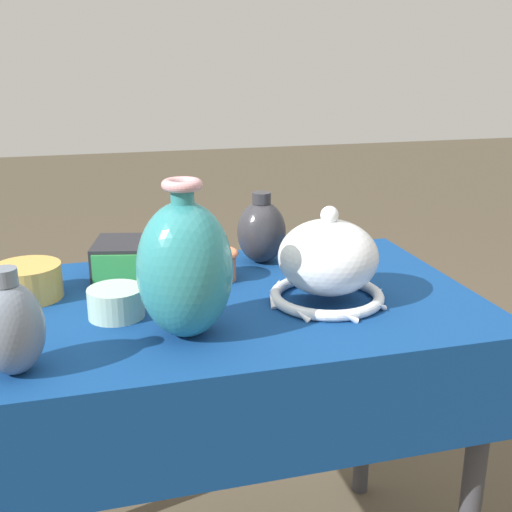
# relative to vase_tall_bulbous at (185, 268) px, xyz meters

# --- Properties ---
(display_table) EXTENTS (1.00, 0.63, 0.74)m
(display_table) POSITION_rel_vase_tall_bulbous_xyz_m (0.11, 0.14, -0.22)
(display_table) COLOR #38383D
(display_table) RESTS_ON ground_plane
(vase_tall_bulbous) EXTENTS (0.16, 0.16, 0.28)m
(vase_tall_bulbous) POSITION_rel_vase_tall_bulbous_xyz_m (0.00, 0.00, 0.00)
(vase_tall_bulbous) COLOR teal
(vase_tall_bulbous) RESTS_ON display_table
(vase_dome_bell) EXTENTS (0.24, 0.24, 0.20)m
(vase_dome_bell) POSITION_rel_vase_tall_bulbous_xyz_m (0.29, 0.08, -0.04)
(vase_dome_bell) COLOR white
(vase_dome_bell) RESTS_ON display_table
(mosaic_tile_box) EXTENTS (0.14, 0.17, 0.08)m
(mosaic_tile_box) POSITION_rel_vase_tall_bulbous_xyz_m (-0.09, 0.32, -0.08)
(mosaic_tile_box) COLOR #232328
(mosaic_tile_box) RESTS_ON display_table
(jar_round_charcoal) EXTENTS (0.11, 0.11, 0.17)m
(jar_round_charcoal) POSITION_rel_vase_tall_bulbous_xyz_m (0.24, 0.36, -0.05)
(jar_round_charcoal) COLOR #2D2D33
(jar_round_charcoal) RESTS_ON display_table
(cup_wide_terracotta) EXTENTS (0.10, 0.10, 0.07)m
(cup_wide_terracotta) POSITION_rel_vase_tall_bulbous_xyz_m (0.11, 0.26, -0.09)
(cup_wide_terracotta) COLOR #BC6642
(cup_wide_terracotta) RESTS_ON display_table
(jar_round_slate) EXTENTS (0.10, 0.10, 0.17)m
(jar_round_slate) POSITION_rel_vase_tall_bulbous_xyz_m (-0.28, -0.07, -0.05)
(jar_round_slate) COLOR slate
(jar_round_slate) RESTS_ON display_table
(pot_squat_celadon) EXTENTS (0.10, 0.10, 0.06)m
(pot_squat_celadon) POSITION_rel_vase_tall_bulbous_xyz_m (-0.11, 0.11, -0.09)
(pot_squat_celadon) COLOR #A8CCB7
(pot_squat_celadon) RESTS_ON display_table
(pot_squat_ochre) EXTENTS (0.13, 0.13, 0.07)m
(pot_squat_ochre) POSITION_rel_vase_tall_bulbous_xyz_m (-0.28, 0.26, -0.09)
(pot_squat_ochre) COLOR gold
(pot_squat_ochre) RESTS_ON display_table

